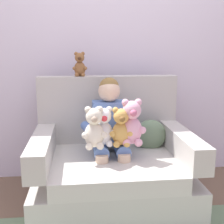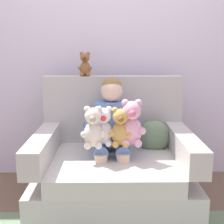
{
  "view_description": "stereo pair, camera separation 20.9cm",
  "coord_description": "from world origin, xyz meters",
  "px_view_note": "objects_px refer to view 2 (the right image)",
  "views": [
    {
      "loc": [
        -0.25,
        -2.08,
        1.19
      ],
      "look_at": [
        -0.01,
        -0.05,
        0.75
      ],
      "focal_mm": 46.75,
      "sensor_mm": 36.0,
      "label": 1
    },
    {
      "loc": [
        -0.04,
        -2.09,
        1.19
      ],
      "look_at": [
        -0.01,
        -0.05,
        0.75
      ],
      "focal_mm": 46.75,
      "sensor_mm": 36.0,
      "label": 2
    }
  ],
  "objects_px": {
    "armchair": "(113,166)",
    "plush_cream": "(93,128)",
    "plush_brown_on_backrest": "(85,65)",
    "plush_pink": "(132,124)",
    "seated_child": "(112,126)",
    "plush_honey": "(121,128)",
    "plush_white": "(103,127)",
    "throw_pillow": "(154,136)"
  },
  "relations": [
    {
      "from": "plush_cream",
      "to": "plush_brown_on_backrest",
      "type": "relative_size",
      "value": 1.47
    },
    {
      "from": "armchair",
      "to": "plush_pink",
      "type": "distance_m",
      "value": 0.41
    },
    {
      "from": "plush_pink",
      "to": "plush_cream",
      "type": "bearing_deg",
      "value": -167.2
    },
    {
      "from": "seated_child",
      "to": "plush_pink",
      "type": "relative_size",
      "value": 2.43
    },
    {
      "from": "plush_pink",
      "to": "armchair",
      "type": "bearing_deg",
      "value": 139.08
    },
    {
      "from": "plush_brown_on_backrest",
      "to": "plush_honey",
      "type": "bearing_deg",
      "value": -42.02
    },
    {
      "from": "armchair",
      "to": "seated_child",
      "type": "xyz_separation_m",
      "value": [
        -0.01,
        0.02,
        0.31
      ]
    },
    {
      "from": "plush_white",
      "to": "plush_brown_on_backrest",
      "type": "bearing_deg",
      "value": 115.23
    },
    {
      "from": "plush_cream",
      "to": "plush_honey",
      "type": "distance_m",
      "value": 0.19
    },
    {
      "from": "plush_honey",
      "to": "plush_brown_on_backrest",
      "type": "distance_m",
      "value": 0.69
    },
    {
      "from": "plush_white",
      "to": "throw_pillow",
      "type": "relative_size",
      "value": 1.1
    },
    {
      "from": "armchair",
      "to": "plush_cream",
      "type": "distance_m",
      "value": 0.41
    },
    {
      "from": "plush_cream",
      "to": "plush_brown_on_backrest",
      "type": "distance_m",
      "value": 0.65
    },
    {
      "from": "seated_child",
      "to": "plush_honey",
      "type": "height_order",
      "value": "seated_child"
    },
    {
      "from": "plush_pink",
      "to": "plush_honey",
      "type": "xyz_separation_m",
      "value": [
        -0.08,
        -0.02,
        -0.03
      ]
    },
    {
      "from": "plush_pink",
      "to": "plush_honey",
      "type": "bearing_deg",
      "value": -164.8
    },
    {
      "from": "plush_cream",
      "to": "plush_pink",
      "type": "xyz_separation_m",
      "value": [
        0.27,
        0.04,
        0.02
      ]
    },
    {
      "from": "plush_honey",
      "to": "plush_pink",
      "type": "bearing_deg",
      "value": 30.92
    },
    {
      "from": "plush_pink",
      "to": "plush_honey",
      "type": "distance_m",
      "value": 0.09
    },
    {
      "from": "seated_child",
      "to": "plush_cream",
      "type": "xyz_separation_m",
      "value": [
        -0.13,
        -0.19,
        0.04
      ]
    },
    {
      "from": "plush_cream",
      "to": "armchair",
      "type": "bearing_deg",
      "value": 38.86
    },
    {
      "from": "armchair",
      "to": "plush_honey",
      "type": "bearing_deg",
      "value": -71.68
    },
    {
      "from": "plush_brown_on_backrest",
      "to": "plush_pink",
      "type": "bearing_deg",
      "value": -34.43
    },
    {
      "from": "seated_child",
      "to": "plush_pink",
      "type": "distance_m",
      "value": 0.21
    },
    {
      "from": "plush_honey",
      "to": "plush_brown_on_backrest",
      "type": "height_order",
      "value": "plush_brown_on_backrest"
    },
    {
      "from": "armchair",
      "to": "plush_cream",
      "type": "height_order",
      "value": "armchair"
    },
    {
      "from": "seated_child",
      "to": "throw_pillow",
      "type": "distance_m",
      "value": 0.37
    },
    {
      "from": "plush_honey",
      "to": "plush_cream",
      "type": "bearing_deg",
      "value": -152.48
    },
    {
      "from": "plush_pink",
      "to": "throw_pillow",
      "type": "bearing_deg",
      "value": 54.46
    },
    {
      "from": "armchair",
      "to": "plush_cream",
      "type": "xyz_separation_m",
      "value": [
        -0.15,
        -0.17,
        0.35
      ]
    },
    {
      "from": "plush_honey",
      "to": "throw_pillow",
      "type": "xyz_separation_m",
      "value": [
        0.28,
        0.26,
        -0.14
      ]
    },
    {
      "from": "plush_brown_on_backrest",
      "to": "throw_pillow",
      "type": "bearing_deg",
      "value": -3.4
    },
    {
      "from": "seated_child",
      "to": "plush_brown_on_backrest",
      "type": "height_order",
      "value": "plush_brown_on_backrest"
    },
    {
      "from": "armchair",
      "to": "seated_child",
      "type": "relative_size",
      "value": 1.43
    },
    {
      "from": "plush_cream",
      "to": "plush_brown_on_backrest",
      "type": "height_order",
      "value": "plush_brown_on_backrest"
    },
    {
      "from": "plush_pink",
      "to": "plush_white",
      "type": "bearing_deg",
      "value": -178.09
    },
    {
      "from": "plush_white",
      "to": "plush_cream",
      "type": "bearing_deg",
      "value": -139.6
    },
    {
      "from": "plush_brown_on_backrest",
      "to": "plush_white",
      "type": "bearing_deg",
      "value": -53.25
    },
    {
      "from": "plush_white",
      "to": "throw_pillow",
      "type": "distance_m",
      "value": 0.49
    },
    {
      "from": "armchair",
      "to": "plush_white",
      "type": "xyz_separation_m",
      "value": [
        -0.07,
        -0.12,
        0.34
      ]
    },
    {
      "from": "plush_white",
      "to": "plush_honey",
      "type": "height_order",
      "value": "plush_white"
    },
    {
      "from": "seated_child",
      "to": "plush_brown_on_backrest",
      "type": "relative_size",
      "value": 4.06
    }
  ]
}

